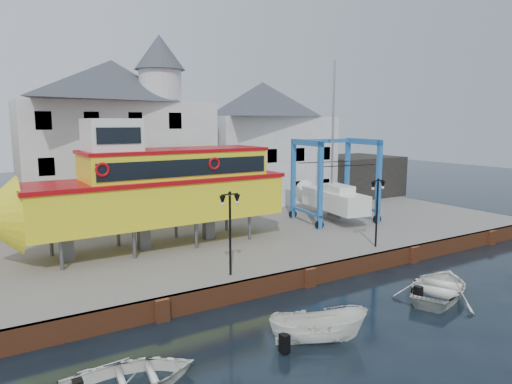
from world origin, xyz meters
TOP-DOWN VIEW (x-y plane):
  - ground at (0.00, 0.00)m, footprint 140.00×140.00m
  - hardstanding at (0.00, 11.00)m, footprint 44.00×22.00m
  - quay_wall at (-0.00, 0.10)m, footprint 44.00×0.47m
  - building_white_main at (-4.87, 18.39)m, footprint 14.00×8.30m
  - building_white_right at (9.00, 19.00)m, footprint 12.00×8.00m
  - shed_dark at (19.00, 17.00)m, footprint 8.00×7.00m
  - lamp_post_left at (-4.00, 1.20)m, footprint 1.12×0.32m
  - lamp_post_right at (6.00, 1.20)m, footprint 1.12×0.32m
  - tour_boat at (-6.17, 7.98)m, footprint 17.79×4.75m
  - travel_lift at (8.87, 8.95)m, footprint 6.17×8.14m
  - motorboat_a at (-3.48, -5.06)m, footprint 4.14×2.98m
  - motorboat_b at (4.83, -4.29)m, footprint 6.27×5.56m

SIDE VIEW (x-z plane):
  - ground at x=0.00m, z-range 0.00..0.00m
  - motorboat_a at x=-3.48m, z-range -0.75..0.75m
  - motorboat_b at x=4.83m, z-range -0.54..0.54m
  - hardstanding at x=0.00m, z-range 0.00..1.00m
  - quay_wall at x=0.00m, z-range 0.00..1.00m
  - shed_dark at x=19.00m, z-range 1.00..5.00m
  - travel_lift at x=8.87m, z-range -2.98..9.00m
  - lamp_post_left at x=-4.00m, z-range 2.07..6.27m
  - lamp_post_right at x=6.00m, z-range 2.07..6.27m
  - tour_boat at x=-6.17m, z-range 0.78..8.47m
  - building_white_right at x=9.00m, z-range 1.00..12.20m
  - building_white_main at x=-4.87m, z-range 0.34..14.34m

